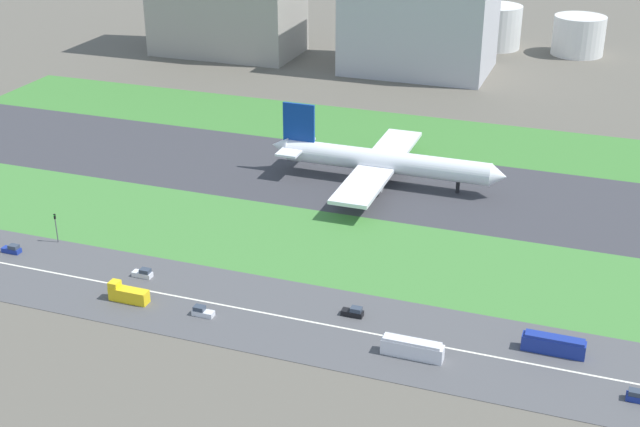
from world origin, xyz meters
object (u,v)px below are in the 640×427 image
Objects in this scene: truck_0 at (128,294)px; bus_0 at (554,345)px; hangar_building at (420,7)px; fuel_tank_west at (495,27)px; airliner at (380,161)px; traffic_light at (56,226)px; car_3 at (202,312)px; car_0 at (353,312)px; bus_1 at (412,349)px; car_4 at (143,273)px; fuel_tank_centre at (579,35)px; car_1 at (638,397)px; car_2 at (12,249)px.

bus_0 is at bearing -173.23° from truck_0.
fuel_tank_west is (22.04, 45.00, -15.22)m from hangar_building.
airliner is at bearing 127.92° from bus_0.
truck_0 is at bearing -173.23° from bus_0.
traffic_light is 228.55m from fuel_tank_west.
traffic_light is at bearing -106.58° from fuel_tank_west.
airliner is 14.77× the size of car_3.
traffic_light is (-74.86, 7.99, 3.37)m from car_0.
traffic_light is (-29.53, 17.99, 2.62)m from truck_0.
airliner is 83.21m from bus_1.
truck_0 is 34.68m from traffic_light.
fuel_tank_west is at bearing 80.51° from car_4.
fuel_tank_centre is at bearing 65.59° from traffic_light.
bus_0 is 2.64× the size of car_1.
bus_0 is 114.02m from traffic_light.
airliner is 5.60× the size of bus_0.
fuel_tank_centre is at bearing -82.88° from car_1.
airliner reaches higher than car_1.
bus_0 is at bearing -0.00° from car_2.
fuel_tank_centre reaches higher than bus_1.
bus_1 is 1.38× the size of truck_0.
truck_0 is 193.79m from hangar_building.
bus_0 is 1.38× the size of truck_0.
hangar_building is (-3.28, 192.00, 23.19)m from car_3.
car_4 is 0.61× the size of traffic_light.
car_1 is at bearing -4.22° from car_2.
traffic_light is at bearing 175.98° from bus_0.
fuel_tank_west is (71.87, 227.00, 7.97)m from car_2.
hangar_building is at bearing 76.07° from traffic_light.
bus_0 and bus_1 have the same top height.
car_4 is at bearing -116.22° from airliner.
fuel_tank_west reaches higher than truck_0.
hangar_building reaches higher than car_0.
truck_0 is (-31.20, -78.00, -4.56)m from airliner.
bus_1 is 39.60m from car_1.
truck_0 reaches higher than bus_1.
bus_1 reaches higher than car_4.
hangar_building is at bearing -76.46° from bus_1.
truck_0 is at bearing -94.06° from hangar_building.
car_0 is (81.54, 0.00, 0.00)m from car_2.
car_3 is at bearing -102.59° from fuel_tank_centre.
hangar_building is at bearing 111.19° from bus_0.
car_2 is at bearing -115.04° from fuel_tank_centre.
bus_1 reaches higher than car_3.
car_3 is 0.20× the size of fuel_tank_west.
bus_0 is 232.24m from fuel_tank_west.
truck_0 is at bearing -15.43° from car_2.
car_4 and car_1 have the same top height.
fuel_tank_west reaches higher than bus_0.
car_1 is 0.61× the size of traffic_light.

